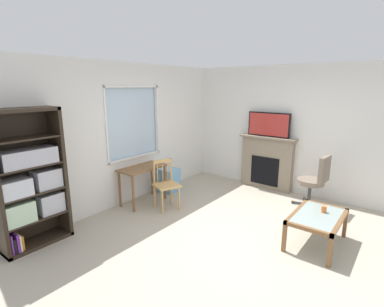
{
  "coord_description": "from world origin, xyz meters",
  "views": [
    {
      "loc": [
        -3.47,
        -1.86,
        2.21
      ],
      "look_at": [
        0.14,
        0.94,
        1.13
      ],
      "focal_mm": 26.87,
      "sensor_mm": 36.0,
      "label": 1
    }
  ],
  "objects_px": {
    "desk_under_window": "(143,173)",
    "fireplace": "(267,162)",
    "sippy_cup": "(324,209)",
    "bookshelf": "(29,183)",
    "tv": "(269,125)",
    "coffee_table": "(317,219)",
    "wooden_chair": "(166,184)",
    "office_chair": "(316,179)",
    "plastic_drawer_unit": "(168,180)"
  },
  "relations": [
    {
      "from": "bookshelf",
      "to": "sippy_cup",
      "type": "xyz_separation_m",
      "value": [
        2.59,
        -3.21,
        -0.42
      ]
    },
    {
      "from": "wooden_chair",
      "to": "plastic_drawer_unit",
      "type": "height_order",
      "value": "wooden_chair"
    },
    {
      "from": "sippy_cup",
      "to": "office_chair",
      "type": "bearing_deg",
      "value": 20.39
    },
    {
      "from": "plastic_drawer_unit",
      "to": "bookshelf",
      "type": "bearing_deg",
      "value": 178.76
    },
    {
      "from": "tv",
      "to": "sippy_cup",
      "type": "bearing_deg",
      "value": -135.49
    },
    {
      "from": "tv",
      "to": "sippy_cup",
      "type": "relative_size",
      "value": 10.17
    },
    {
      "from": "bookshelf",
      "to": "fireplace",
      "type": "xyz_separation_m",
      "value": [
        4.22,
        -1.63,
        -0.33
      ]
    },
    {
      "from": "desk_under_window",
      "to": "fireplace",
      "type": "relative_size",
      "value": 0.75
    },
    {
      "from": "desk_under_window",
      "to": "coffee_table",
      "type": "height_order",
      "value": "desk_under_window"
    },
    {
      "from": "bookshelf",
      "to": "fireplace",
      "type": "distance_m",
      "value": 4.54
    },
    {
      "from": "bookshelf",
      "to": "office_chair",
      "type": "height_order",
      "value": "bookshelf"
    },
    {
      "from": "plastic_drawer_unit",
      "to": "fireplace",
      "type": "distance_m",
      "value": 2.18
    },
    {
      "from": "wooden_chair",
      "to": "sippy_cup",
      "type": "distance_m",
      "value": 2.64
    },
    {
      "from": "fireplace",
      "to": "sippy_cup",
      "type": "distance_m",
      "value": 2.28
    },
    {
      "from": "office_chair",
      "to": "sippy_cup",
      "type": "height_order",
      "value": "office_chair"
    },
    {
      "from": "plastic_drawer_unit",
      "to": "fireplace",
      "type": "relative_size",
      "value": 0.41
    },
    {
      "from": "bookshelf",
      "to": "wooden_chair",
      "type": "height_order",
      "value": "bookshelf"
    },
    {
      "from": "plastic_drawer_unit",
      "to": "sippy_cup",
      "type": "xyz_separation_m",
      "value": [
        -0.15,
        -3.15,
        0.24
      ]
    },
    {
      "from": "office_chair",
      "to": "coffee_table",
      "type": "distance_m",
      "value": 1.38
    },
    {
      "from": "desk_under_window",
      "to": "fireplace",
      "type": "bearing_deg",
      "value": -34.07
    },
    {
      "from": "desk_under_window",
      "to": "sippy_cup",
      "type": "height_order",
      "value": "desk_under_window"
    },
    {
      "from": "coffee_table",
      "to": "desk_under_window",
      "type": "bearing_deg",
      "value": 98.75
    },
    {
      "from": "wooden_chair",
      "to": "sippy_cup",
      "type": "height_order",
      "value": "wooden_chair"
    },
    {
      "from": "desk_under_window",
      "to": "tv",
      "type": "relative_size",
      "value": 1.01
    },
    {
      "from": "coffee_table",
      "to": "sippy_cup",
      "type": "bearing_deg",
      "value": -16.0
    },
    {
      "from": "desk_under_window",
      "to": "tv",
      "type": "xyz_separation_m",
      "value": [
        2.23,
        -1.52,
        0.82
      ]
    },
    {
      "from": "fireplace",
      "to": "wooden_chair",
      "type": "bearing_deg",
      "value": 155.12
    },
    {
      "from": "desk_under_window",
      "to": "wooden_chair",
      "type": "xyz_separation_m",
      "value": [
        0.08,
        -0.52,
        -0.13
      ]
    },
    {
      "from": "bookshelf",
      "to": "sippy_cup",
      "type": "height_order",
      "value": "bookshelf"
    },
    {
      "from": "wooden_chair",
      "to": "tv",
      "type": "bearing_deg",
      "value": -25.07
    },
    {
      "from": "desk_under_window",
      "to": "fireplace",
      "type": "distance_m",
      "value": 2.71
    },
    {
      "from": "wooden_chair",
      "to": "sippy_cup",
      "type": "relative_size",
      "value": 10.0
    },
    {
      "from": "office_chair",
      "to": "sippy_cup",
      "type": "relative_size",
      "value": 11.11
    },
    {
      "from": "bookshelf",
      "to": "wooden_chair",
      "type": "relative_size",
      "value": 2.15
    },
    {
      "from": "desk_under_window",
      "to": "office_chair",
      "type": "height_order",
      "value": "office_chair"
    },
    {
      "from": "plastic_drawer_unit",
      "to": "coffee_table",
      "type": "relative_size",
      "value": 0.51
    },
    {
      "from": "wooden_chair",
      "to": "sippy_cup",
      "type": "bearing_deg",
      "value": -78.4
    },
    {
      "from": "desk_under_window",
      "to": "plastic_drawer_unit",
      "type": "distance_m",
      "value": 0.84
    },
    {
      "from": "wooden_chair",
      "to": "coffee_table",
      "type": "relative_size",
      "value": 0.91
    },
    {
      "from": "sippy_cup",
      "to": "bookshelf",
      "type": "bearing_deg",
      "value": 128.92
    },
    {
      "from": "desk_under_window",
      "to": "plastic_drawer_unit",
      "type": "relative_size",
      "value": 1.84
    },
    {
      "from": "bookshelf",
      "to": "desk_under_window",
      "type": "distance_m",
      "value": 2.01
    },
    {
      "from": "coffee_table",
      "to": "office_chair",
      "type": "bearing_deg",
      "value": 16.67
    },
    {
      "from": "coffee_table",
      "to": "wooden_chair",
      "type": "bearing_deg",
      "value": 98.65
    },
    {
      "from": "coffee_table",
      "to": "sippy_cup",
      "type": "relative_size",
      "value": 10.94
    },
    {
      "from": "wooden_chair",
      "to": "coffee_table",
      "type": "distance_m",
      "value": 2.58
    },
    {
      "from": "bookshelf",
      "to": "tv",
      "type": "distance_m",
      "value": 4.54
    },
    {
      "from": "desk_under_window",
      "to": "wooden_chair",
      "type": "bearing_deg",
      "value": -80.71
    },
    {
      "from": "plastic_drawer_unit",
      "to": "sippy_cup",
      "type": "height_order",
      "value": "sippy_cup"
    },
    {
      "from": "bookshelf",
      "to": "plastic_drawer_unit",
      "type": "bearing_deg",
      "value": -1.24
    }
  ]
}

